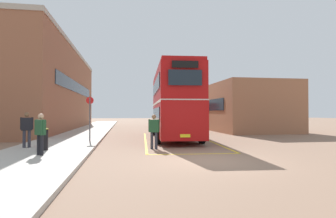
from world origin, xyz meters
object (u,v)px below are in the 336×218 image
pedestrian_waiting_far (40,131)px  litter_bin (43,139)px  double_decker_bus (174,103)px  pedestrian_waiting_near (27,127)px  single_deck_bus (178,114)px  pedestrian_boarding (154,129)px  bus_stop_sign (90,114)px

pedestrian_waiting_far → litter_bin: (-0.33, 1.48, -0.45)m
double_decker_bus → pedestrian_waiting_near: size_ratio=6.11×
single_deck_bus → pedestrian_boarding: single_deck_bus is taller
pedestrian_waiting_near → litter_bin: 1.56m
pedestrian_waiting_near → litter_bin: pedestrian_waiting_near is taller
pedestrian_waiting_far → pedestrian_boarding: bearing=24.6°
double_decker_bus → pedestrian_waiting_far: 9.95m
pedestrian_boarding → double_decker_bus: bearing=69.3°
pedestrian_boarding → bus_stop_sign: size_ratio=0.65×
double_decker_bus → pedestrian_waiting_far: size_ratio=6.31×
bus_stop_sign → pedestrian_boarding: bearing=-43.6°
double_decker_bus → pedestrian_boarding: 5.67m
double_decker_bus → pedestrian_waiting_near: bearing=-149.5°
pedestrian_boarding → bus_stop_sign: bus_stop_sign is taller
pedestrian_waiting_far → bus_stop_sign: bus_stop_sign is taller
single_deck_bus → bus_stop_sign: size_ratio=3.34×
pedestrian_waiting_far → litter_bin: 1.58m
pedestrian_boarding → litter_bin: 5.10m
single_deck_bus → pedestrian_waiting_near: single_deck_bus is taller
double_decker_bus → single_deck_bus: 16.66m
double_decker_bus → bus_stop_sign: bearing=-162.0°
double_decker_bus → pedestrian_waiting_near: 9.38m
pedestrian_waiting_near → litter_bin: (1.02, -1.08, -0.49)m
double_decker_bus → single_deck_bus: bearing=77.6°
litter_bin → single_deck_bus: bearing=64.5°
double_decker_bus → pedestrian_boarding: double_decker_bus is taller
pedestrian_waiting_near → bus_stop_sign: bearing=49.0°
pedestrian_waiting_far → single_deck_bus: bearing=66.5°
litter_bin → bus_stop_sign: size_ratio=0.37×
pedestrian_waiting_near → single_deck_bus: bearing=61.1°
pedestrian_boarding → pedestrian_waiting_far: bearing=-155.4°
single_deck_bus → pedestrian_boarding: size_ratio=5.11×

